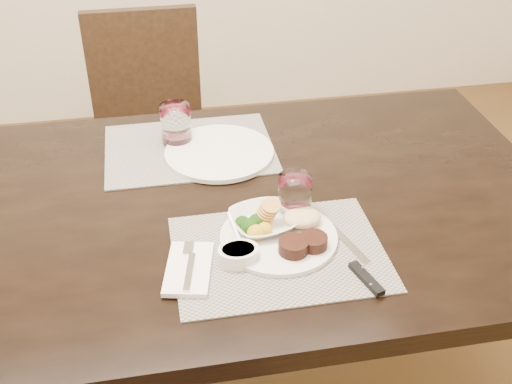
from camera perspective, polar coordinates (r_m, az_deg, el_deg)
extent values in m
cube|color=black|center=(1.58, -8.64, -2.22)|extent=(2.00, 1.00, 0.05)
cube|color=black|center=(2.33, 14.73, -1.08)|extent=(0.08, 0.08, 0.70)
cube|color=black|center=(2.45, -9.22, 3.88)|extent=(0.42, 0.42, 0.04)
cube|color=black|center=(2.43, -12.75, -3.25)|extent=(0.04, 0.04, 0.41)
cube|color=black|center=(2.43, -4.30, -2.38)|extent=(0.04, 0.04, 0.41)
cube|color=black|center=(2.73, -12.74, 1.29)|extent=(0.04, 0.04, 0.41)
cube|color=black|center=(2.73, -5.21, 2.07)|extent=(0.04, 0.04, 0.41)
cube|color=black|center=(2.51, -9.95, 10.87)|extent=(0.42, 0.04, 0.45)
cube|color=slate|center=(1.41, 2.06, -5.46)|extent=(0.46, 0.34, 0.00)
cube|color=slate|center=(1.79, -5.93, 3.84)|extent=(0.46, 0.34, 0.00)
cylinder|color=silver|center=(1.44, 2.03, -4.03)|extent=(0.26, 0.26, 0.01)
cylinder|color=black|center=(1.39, 3.34, -4.84)|extent=(0.07, 0.07, 0.03)
cylinder|color=black|center=(1.40, 5.13, -4.40)|extent=(0.06, 0.06, 0.03)
ellipsoid|color=#E1BE87|center=(1.47, 4.12, -2.25)|extent=(0.09, 0.07, 0.04)
ellipsoid|color=#17420C|center=(1.44, -0.54, -3.03)|extent=(0.04, 0.04, 0.03)
ellipsoid|color=#B89417|center=(1.42, 0.00, -3.59)|extent=(0.04, 0.04, 0.03)
cube|color=silver|center=(1.37, -6.00, -6.80)|extent=(0.13, 0.18, 0.01)
cube|color=silver|center=(1.35, -5.94, -7.07)|extent=(0.04, 0.12, 0.00)
cube|color=silver|center=(1.41, -6.02, -4.98)|extent=(0.03, 0.05, 0.00)
cube|color=silver|center=(1.44, 8.24, -4.61)|extent=(0.06, 0.15, 0.00)
cube|color=black|center=(1.35, 9.78, -7.57)|extent=(0.05, 0.11, 0.01)
imported|color=silver|center=(1.47, 0.56, -2.66)|extent=(0.17, 0.17, 0.04)
cylinder|color=#B78839|center=(1.45, 0.57, -1.89)|extent=(0.04, 0.05, 0.04)
cylinder|color=silver|center=(1.38, -1.58, -5.60)|extent=(0.09, 0.09, 0.03)
cylinder|color=#0D380C|center=(1.37, -1.58, -5.24)|extent=(0.07, 0.07, 0.01)
cube|color=silver|center=(1.40, -1.98, -3.07)|extent=(0.01, 0.06, 0.04)
cylinder|color=silver|center=(1.49, 3.48, -0.36)|extent=(0.08, 0.08, 0.11)
cylinder|color=#38050E|center=(1.51, 3.42, -1.63)|extent=(0.07, 0.07, 0.03)
cylinder|color=silver|center=(1.75, -3.29, 3.53)|extent=(0.30, 0.30, 0.01)
cylinder|color=silver|center=(1.79, -7.12, 5.97)|extent=(0.08, 0.08, 0.12)
cylinder|color=#38050E|center=(1.81, -7.02, 4.76)|extent=(0.07, 0.07, 0.03)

